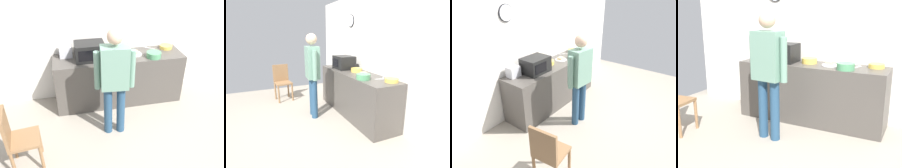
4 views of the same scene
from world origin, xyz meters
TOP-DOWN VIEW (x-y plane):
  - ground_plane at (0.00, 0.00)m, footprint 6.00×6.00m
  - back_wall at (-0.00, 1.60)m, footprint 5.40×0.13m
  - kitchen_counter at (-0.18, 1.22)m, footprint 2.33×0.62m
  - microwave at (-0.70, 1.21)m, footprint 0.50×0.39m
  - sandwich_plate at (0.12, 1.23)m, footprint 0.25×0.25m
  - salad_bowl at (0.41, 1.04)m, footprint 0.26×0.26m
  - cereal_bowl at (0.78, 1.37)m, footprint 0.23×0.23m
  - mixing_bowl at (-0.24, 1.29)m, footprint 0.24×0.24m
  - toaster at (-1.10, 1.39)m, footprint 0.22×0.18m
  - fork_utensil at (0.52, 1.31)m, footprint 0.07×0.17m
  - spoon_utensil at (0.45, 1.46)m, footprint 0.14×0.12m
  - person_standing at (-0.45, 0.36)m, footprint 0.59×0.28m
  - wooden_chair at (-1.84, -0.07)m, footprint 0.44×0.44m

SIDE VIEW (x-z plane):
  - ground_plane at x=0.00m, z-range 0.00..0.00m
  - kitchen_counter at x=-0.18m, z-range 0.00..0.93m
  - wooden_chair at x=-1.84m, z-range 0.05..0.99m
  - fork_utensil at x=0.52m, z-range 0.93..0.94m
  - spoon_utensil at x=0.45m, z-range 0.93..0.94m
  - sandwich_plate at x=0.12m, z-range 0.92..0.99m
  - cereal_bowl at x=0.78m, z-range 0.93..1.00m
  - mixing_bowl at x=-0.24m, z-range 0.93..1.01m
  - salad_bowl at x=0.41m, z-range 0.93..1.03m
  - person_standing at x=-0.45m, z-range 0.15..1.89m
  - toaster at x=-1.10m, z-range 0.93..1.13m
  - microwave at x=-0.70m, z-range 0.93..1.23m
  - back_wall at x=0.00m, z-range 0.00..2.60m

